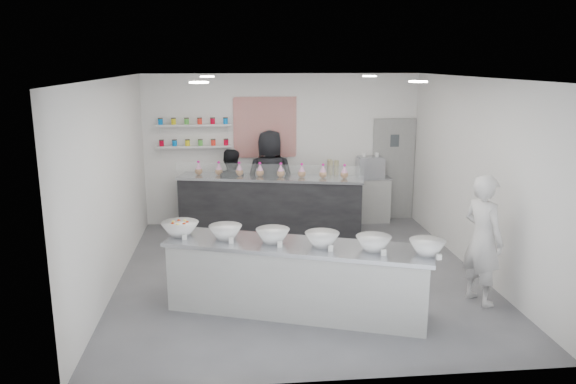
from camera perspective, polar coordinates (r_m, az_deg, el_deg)
The scene contains 26 objects.
floor at distance 8.83m, azimuth 1.22°, elevation -8.33°, with size 6.00×6.00×0.00m, color #515156.
ceiling at distance 8.22m, azimuth 1.32°, elevation 11.51°, with size 6.00×6.00×0.00m, color white.
back_wall at distance 11.34m, azimuth -0.58°, elevation 4.36°, with size 5.50×5.50×0.00m, color white.
left_wall at distance 8.52m, azimuth -17.42°, elevation 0.79°, with size 6.00×6.00×0.00m, color white.
right_wall at distance 9.15m, azimuth 18.64°, elevation 1.52°, with size 6.00×6.00×0.00m, color white.
back_door at distance 11.81m, azimuth 10.63°, elevation 2.28°, with size 0.88×0.04×2.10m, color gray.
pattern_panel at distance 11.22m, azimuth -2.36°, elevation 6.58°, with size 1.25×0.03×1.20m, color #A51812.
jar_shelf_lower at distance 11.20m, azimuth -9.51°, elevation 4.59°, with size 1.45×0.22×0.04m, color silver.
jar_shelf_upper at distance 11.15m, azimuth -9.59°, elevation 6.72°, with size 1.45×0.22×0.04m, color silver.
preserve_jars at distance 11.14m, azimuth -9.57°, elevation 6.00°, with size 1.45×0.10×0.56m, color #C1001E, non-canonical shape.
downlight_0 at distance 7.17m, azimuth -9.05°, elevation 10.94°, with size 0.24×0.24×0.02m, color white.
downlight_1 at distance 7.55m, azimuth 13.08°, elevation 10.87°, with size 0.24×0.24×0.02m, color white.
downlight_2 at distance 9.77m, azimuth -8.21°, elevation 11.53°, with size 0.24×0.24×0.02m, color white.
downlight_3 at distance 10.05m, azimuth 8.29°, elevation 11.57°, with size 0.24×0.24×0.02m, color white.
prep_counter at distance 7.41m, azimuth 0.92°, elevation -8.76°, with size 3.45×0.78×0.94m, color #A4A4A0.
back_bar at distance 10.78m, azimuth -1.78°, elevation -1.28°, with size 3.53×0.65×1.09m, color black.
sneeze_guard at distance 10.33m, azimuth -2.08°, elevation 2.04°, with size 3.48×0.01×0.30m, color white.
espresso_ledge at distance 11.57m, azimuth 7.20°, elevation -0.78°, with size 1.26×0.40×0.94m, color #A4A4A0.
espresso_machine at distance 11.48m, azimuth 8.34°, elevation 2.49°, with size 0.53×0.36×0.40m, color #93969E.
cup_stacks at distance 11.32m, azimuth 4.58°, elevation 2.35°, with size 0.24×0.24×0.36m, color #C7BE8C, non-canonical shape.
prep_bowls at distance 7.22m, azimuth 0.94°, elevation -4.64°, with size 3.69×0.54×0.18m, color white, non-canonical shape.
label_cards at distance 6.78m, azimuth 2.96°, elevation -6.33°, with size 3.31×0.04×0.07m, color white, non-canonical shape.
cookie_bags at distance 10.63m, azimuth -1.81°, elevation 2.28°, with size 2.95×0.15×0.27m, color #FF98DA, non-canonical shape.
woman_prep at distance 8.02m, azimuth 19.17°, elevation -4.59°, with size 0.65×0.43×1.79m, color silver.
staff_left at distance 10.98m, azimuth -5.91°, elevation 0.25°, with size 0.77×0.60×1.59m, color black.
staff_right at distance 10.93m, azimuth -1.81°, elevation 1.24°, with size 0.96×0.62×1.96m, color black.
Camera 1 is at (-1.01, -8.16, 3.24)m, focal length 35.00 mm.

